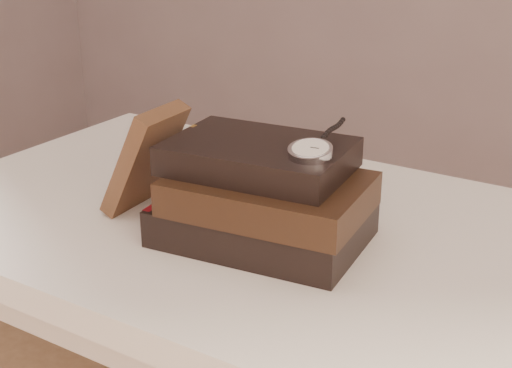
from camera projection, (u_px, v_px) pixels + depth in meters
The scene contains 5 objects.
table at pixel (259, 277), 1.05m from camera, with size 1.00×0.60×0.75m.
book_stack at pixel (264, 197), 0.93m from camera, with size 0.28×0.20×0.13m.
journal at pixel (145, 159), 1.02m from camera, with size 0.02×0.10×0.16m, color #3E2517.
pocket_watch at pixel (312, 149), 0.87m from camera, with size 0.06×0.16×0.02m.
eyeglasses at pixel (231, 156), 1.04m from camera, with size 0.12×0.14×0.05m.
Camera 1 is at (0.49, -0.44, 1.17)m, focal length 51.85 mm.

